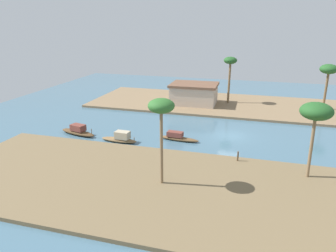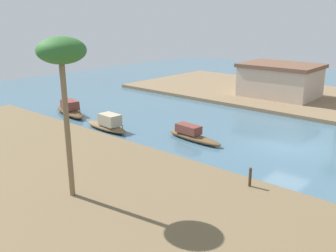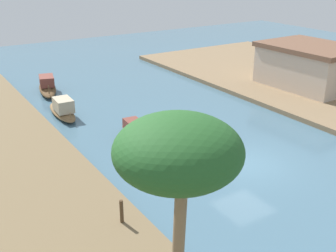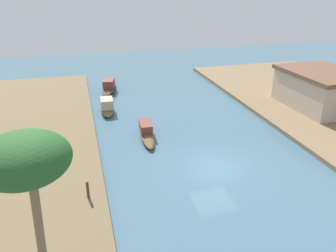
{
  "view_description": "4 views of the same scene",
  "coord_description": "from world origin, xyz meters",
  "px_view_note": "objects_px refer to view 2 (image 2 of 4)",
  "views": [
    {
      "loc": [
        3.14,
        -36.16,
        12.9
      ],
      "look_at": [
        -7.0,
        -1.41,
        0.99
      ],
      "focal_mm": 34.93,
      "sensor_mm": 36.0,
      "label": 1
    },
    {
      "loc": [
        9.95,
        -22.92,
        8.24
      ],
      "look_at": [
        -6.78,
        -3.93,
        0.88
      ],
      "focal_mm": 42.17,
      "sensor_mm": 36.0,
      "label": 2
    },
    {
      "loc": [
        13.47,
        -13.11,
        9.4
      ],
      "look_at": [
        -5.41,
        -1.13,
        0.4
      ],
      "focal_mm": 44.66,
      "sensor_mm": 36.0,
      "label": 3
    },
    {
      "loc": [
        16.16,
        -7.36,
        10.41
      ],
      "look_at": [
        -5.68,
        -1.42,
        0.52
      ],
      "focal_mm": 35.62,
      "sensor_mm": 36.0,
      "label": 4
    }
  ],
  "objects_px": {
    "sampan_midstream": "(70,110)",
    "mooring_post": "(250,177)",
    "riverside_building": "(280,80)",
    "sampan_with_tall_canopy": "(192,135)",
    "palm_tree_left_near": "(62,56)",
    "sampan_upstream_small": "(108,124)"
  },
  "relations": [
    {
      "from": "sampan_midstream",
      "to": "mooring_post",
      "type": "distance_m",
      "value": 18.82
    },
    {
      "from": "sampan_midstream",
      "to": "riverside_building",
      "type": "xyz_separation_m",
      "value": [
        10.15,
        17.12,
        1.46
      ]
    },
    {
      "from": "sampan_with_tall_canopy",
      "to": "palm_tree_left_near",
      "type": "distance_m",
      "value": 12.25
    },
    {
      "from": "sampan_midstream",
      "to": "sampan_with_tall_canopy",
      "type": "relative_size",
      "value": 1.11
    },
    {
      "from": "riverside_building",
      "to": "mooring_post",
      "type": "bearing_deg",
      "value": -68.8
    },
    {
      "from": "sampan_upstream_small",
      "to": "riverside_building",
      "type": "distance_m",
      "value": 18.5
    },
    {
      "from": "sampan_midstream",
      "to": "palm_tree_left_near",
      "type": "xyz_separation_m",
      "value": [
        13.07,
        -9.1,
        6.05
      ]
    },
    {
      "from": "sampan_upstream_small",
      "to": "sampan_with_tall_canopy",
      "type": "xyz_separation_m",
      "value": [
        5.97,
        2.21,
        -0.08
      ]
    },
    {
      "from": "sampan_upstream_small",
      "to": "sampan_midstream",
      "type": "bearing_deg",
      "value": 175.05
    },
    {
      "from": "mooring_post",
      "to": "sampan_upstream_small",
      "type": "bearing_deg",
      "value": 170.24
    },
    {
      "from": "sampan_upstream_small",
      "to": "mooring_post",
      "type": "distance_m",
      "value": 13.05
    },
    {
      "from": "riverside_building",
      "to": "palm_tree_left_near",
      "type": "bearing_deg",
      "value": -85.16
    },
    {
      "from": "sampan_midstream",
      "to": "sampan_upstream_small",
      "type": "bearing_deg",
      "value": 5.79
    },
    {
      "from": "palm_tree_left_near",
      "to": "riverside_building",
      "type": "distance_m",
      "value": 26.78
    },
    {
      "from": "sampan_with_tall_canopy",
      "to": "mooring_post",
      "type": "distance_m",
      "value": 8.2
    },
    {
      "from": "sampan_midstream",
      "to": "riverside_building",
      "type": "bearing_deg",
      "value": 72.99
    },
    {
      "from": "sampan_midstream",
      "to": "mooring_post",
      "type": "relative_size",
      "value": 5.45
    },
    {
      "from": "sampan_upstream_small",
      "to": "riverside_building",
      "type": "xyz_separation_m",
      "value": [
        4.43,
        17.91,
        1.45
      ]
    },
    {
      "from": "sampan_midstream",
      "to": "sampan_upstream_small",
      "type": "xyz_separation_m",
      "value": [
        5.72,
        -0.79,
        0.01
      ]
    },
    {
      "from": "mooring_post",
      "to": "riverside_building",
      "type": "distance_m",
      "value": 21.84
    },
    {
      "from": "sampan_with_tall_canopy",
      "to": "palm_tree_left_near",
      "type": "xyz_separation_m",
      "value": [
        1.38,
        -10.53,
        6.12
      ]
    },
    {
      "from": "palm_tree_left_near",
      "to": "riverside_building",
      "type": "height_order",
      "value": "palm_tree_left_near"
    }
  ]
}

